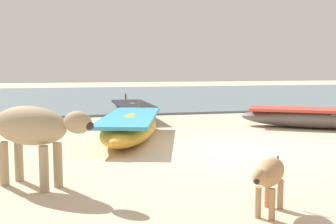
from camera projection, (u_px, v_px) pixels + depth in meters
ground at (237, 150)px, 8.08m from camera, size 80.00×80.00×0.00m
sea_water at (121, 95)px, 23.71m from camera, size 60.00×20.00×0.08m
fishing_boat_1 at (133, 110)px, 12.98m from camera, size 1.10×3.56×0.70m
fishing_boat_2 at (319, 118)px, 10.99m from camera, size 4.06×3.03×0.73m
fishing_boat_5 at (130, 126)px, 9.28m from camera, size 2.27×4.35×0.74m
cow_adult_dun at (33, 129)px, 5.49m from camera, size 1.46×1.31×1.09m
calf_near_tan at (269, 175)px, 4.48m from camera, size 0.75×0.80×0.61m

